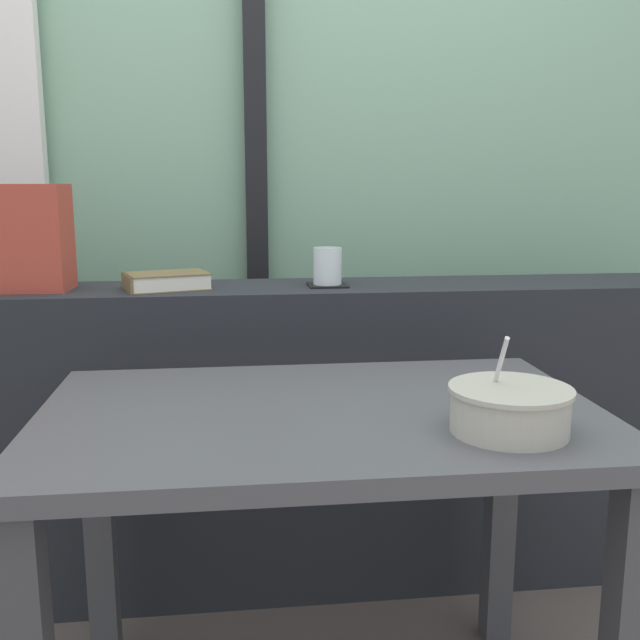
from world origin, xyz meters
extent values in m
cube|color=#84B293|center=(0.00, 1.17, 1.40)|extent=(4.80, 0.08, 2.80)
cube|color=black|center=(-0.10, 1.10, 1.30)|extent=(0.07, 0.05, 2.60)
cube|color=#23262B|center=(0.00, 0.55, 0.41)|extent=(2.80, 0.30, 0.83)
cube|color=#414145|center=(-0.48, 0.22, 0.32)|extent=(0.06, 0.06, 0.65)
cube|color=#414145|center=(0.43, 0.22, 0.32)|extent=(0.06, 0.06, 0.65)
cube|color=#4C4C51|center=(-0.03, -0.05, 0.67)|extent=(1.02, 0.65, 0.03)
cube|color=black|center=(0.06, 0.53, 0.83)|extent=(0.10, 0.10, 0.00)
cylinder|color=white|center=(0.06, 0.53, 0.88)|extent=(0.07, 0.07, 0.09)
cylinder|color=orange|center=(0.06, 0.53, 0.87)|extent=(0.07, 0.07, 0.07)
cube|color=brown|center=(-0.35, 0.53, 0.83)|extent=(0.23, 0.19, 0.00)
cube|color=silver|center=(-0.35, 0.53, 0.85)|extent=(0.22, 0.18, 0.04)
cube|color=brown|center=(-0.35, 0.53, 0.86)|extent=(0.23, 0.19, 0.00)
cube|color=brown|center=(-0.44, 0.50, 0.85)|extent=(0.05, 0.13, 0.04)
cube|color=#B74233|center=(-0.74, 0.55, 0.96)|extent=(0.33, 0.15, 0.26)
cylinder|color=#BCB7A8|center=(0.27, -0.21, 0.72)|extent=(0.19, 0.19, 0.08)
cylinder|color=#BCB7A8|center=(0.27, -0.21, 0.76)|extent=(0.20, 0.20, 0.01)
cylinder|color=brown|center=(0.27, -0.21, 0.71)|extent=(0.17, 0.17, 0.05)
cylinder|color=silver|center=(0.25, -0.18, 0.78)|extent=(0.02, 0.10, 0.15)
ellipsoid|color=silver|center=(0.25, -0.16, 0.73)|extent=(0.03, 0.05, 0.01)
camera|label=1|loc=(-0.18, -1.30, 1.09)|focal=40.38mm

